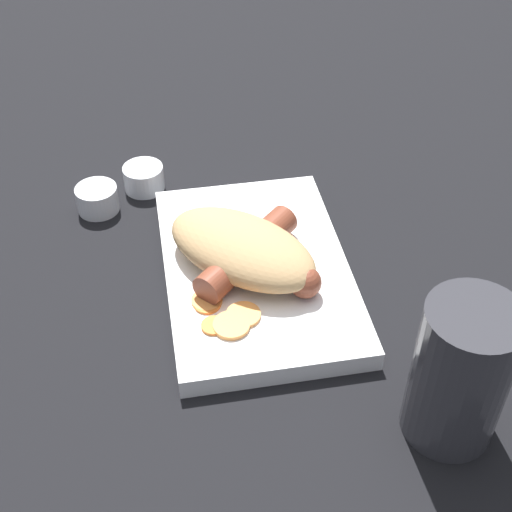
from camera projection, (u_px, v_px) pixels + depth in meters
ground_plane at (256, 279)px, 0.73m from camera, size 3.00×3.00×0.00m
food_tray at (256, 271)px, 0.72m from camera, size 0.27×0.18×0.02m
bread_roll at (241, 247)px, 0.70m from camera, size 0.18×0.18×0.04m
sausage at (248, 255)px, 0.70m from camera, size 0.13×0.12×0.03m
pickled_veggies at (226, 316)px, 0.66m from camera, size 0.08×0.07×0.00m
condiment_cup_near at (144, 179)px, 0.83m from camera, size 0.05×0.05×0.03m
condiment_cup_far at (98, 200)px, 0.80m from camera, size 0.05×0.05×0.03m
drink_glass at (460, 374)px, 0.55m from camera, size 0.08×0.08×0.13m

